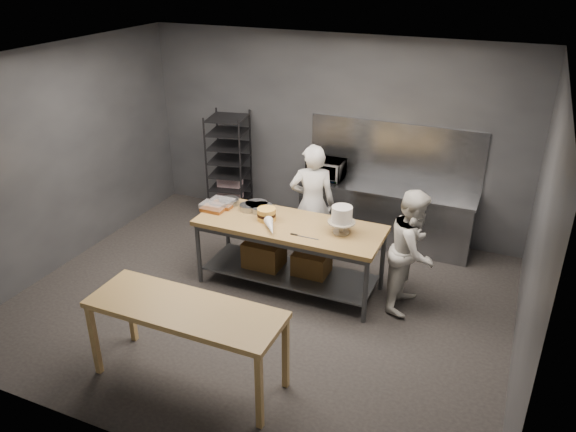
% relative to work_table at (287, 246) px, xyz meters
% --- Properties ---
extents(ground, '(6.00, 6.00, 0.00)m').
position_rel_work_table_xyz_m(ground, '(-0.13, -0.51, -0.57)').
color(ground, black).
rests_on(ground, ground).
extents(back_wall, '(6.00, 0.04, 3.00)m').
position_rel_work_table_xyz_m(back_wall, '(-0.13, 1.99, 0.93)').
color(back_wall, '#4C4F54').
rests_on(back_wall, ground).
extents(work_table, '(2.40, 0.90, 0.92)m').
position_rel_work_table_xyz_m(work_table, '(0.00, 0.00, 0.00)').
color(work_table, olive).
rests_on(work_table, ground).
extents(near_counter, '(2.00, 0.70, 0.90)m').
position_rel_work_table_xyz_m(near_counter, '(-0.19, -2.09, 0.24)').
color(near_counter, olive).
rests_on(near_counter, ground).
extents(back_counter, '(2.60, 0.60, 0.90)m').
position_rel_work_table_xyz_m(back_counter, '(0.87, 1.67, -0.12)').
color(back_counter, slate).
rests_on(back_counter, ground).
extents(splashback_panel, '(2.60, 0.02, 0.90)m').
position_rel_work_table_xyz_m(splashback_panel, '(0.87, 1.97, 0.78)').
color(splashback_panel, slate).
rests_on(splashback_panel, back_counter).
extents(speed_rack, '(0.72, 0.76, 1.75)m').
position_rel_work_table_xyz_m(speed_rack, '(-1.72, 1.59, 0.28)').
color(speed_rack, black).
rests_on(speed_rack, ground).
extents(chef_behind, '(0.74, 0.61, 1.73)m').
position_rel_work_table_xyz_m(chef_behind, '(0.04, 0.78, 0.29)').
color(chef_behind, white).
rests_on(chef_behind, ground).
extents(chef_right, '(0.65, 0.80, 1.56)m').
position_rel_work_table_xyz_m(chef_right, '(1.58, 0.16, 0.21)').
color(chef_right, silver).
rests_on(chef_right, ground).
extents(microwave, '(0.54, 0.37, 0.30)m').
position_rel_work_table_xyz_m(microwave, '(-0.09, 1.67, 0.48)').
color(microwave, black).
rests_on(microwave, back_counter).
extents(frosted_cake_stand, '(0.34, 0.34, 0.35)m').
position_rel_work_table_xyz_m(frosted_cake_stand, '(0.72, -0.00, 0.57)').
color(frosted_cake_stand, '#A69B84').
rests_on(frosted_cake_stand, work_table).
extents(layer_cake, '(0.24, 0.24, 0.16)m').
position_rel_work_table_xyz_m(layer_cake, '(-0.27, -0.04, 0.43)').
color(layer_cake, gold).
rests_on(layer_cake, work_table).
extents(cake_pans, '(0.79, 0.37, 0.07)m').
position_rel_work_table_xyz_m(cake_pans, '(-0.63, 0.20, 0.39)').
color(cake_pans, gray).
rests_on(cake_pans, work_table).
extents(piping_bag, '(0.31, 0.38, 0.12)m').
position_rel_work_table_xyz_m(piping_bag, '(-0.09, -0.31, 0.41)').
color(piping_bag, silver).
rests_on(piping_bag, work_table).
extents(offset_spatula, '(0.36, 0.02, 0.02)m').
position_rel_work_table_xyz_m(offset_spatula, '(0.30, -0.29, 0.35)').
color(offset_spatula, slate).
rests_on(offset_spatula, work_table).
extents(pastry_clamshells, '(0.36, 0.37, 0.11)m').
position_rel_work_table_xyz_m(pastry_clamshells, '(-1.02, 0.01, 0.40)').
color(pastry_clamshells, '#A65721').
rests_on(pastry_clamshells, work_table).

